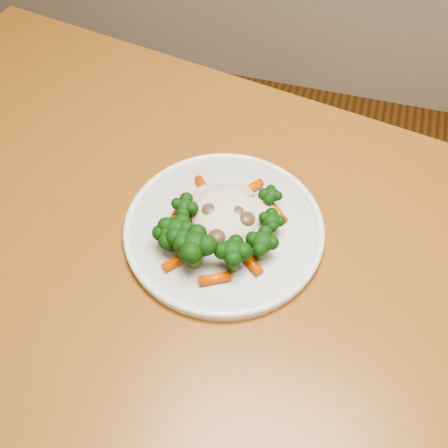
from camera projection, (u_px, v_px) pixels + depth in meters
name	position (u px, v px, depth m)	size (l,w,h in m)	color
dining_table	(180.00, 310.00, 0.78)	(1.21, 0.92, 0.75)	#935922
plate	(224.00, 230.00, 0.72)	(0.25, 0.25, 0.01)	white
meal	(216.00, 229.00, 0.68)	(0.16, 0.18, 0.05)	beige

